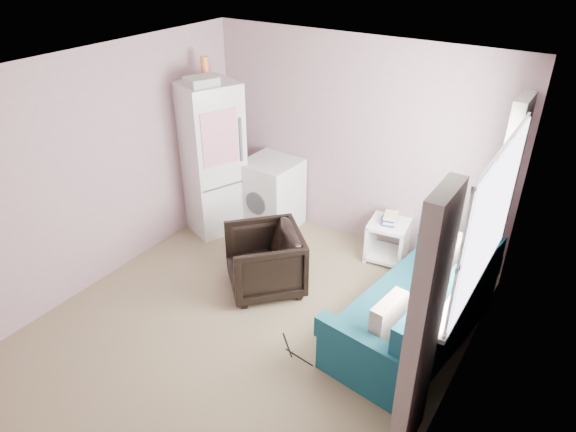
# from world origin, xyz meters

# --- Properties ---
(room) EXTENTS (3.84, 4.24, 2.54)m
(room) POSITION_xyz_m (0.02, 0.01, 1.25)
(room) COLOR #8C7B5B
(room) RESTS_ON ground
(armchair) EXTENTS (1.04, 1.04, 0.78)m
(armchair) POSITION_xyz_m (-0.25, 0.60, 0.39)
(armchair) COLOR black
(armchair) RESTS_ON ground
(fridge) EXTENTS (0.86, 0.85, 2.18)m
(fridge) POSITION_xyz_m (-1.58, 1.35, 0.97)
(fridge) COLOR silver
(fridge) RESTS_ON ground
(washing_machine) EXTENTS (0.68, 0.69, 0.92)m
(washing_machine) POSITION_xyz_m (-0.96, 1.76, 0.48)
(washing_machine) COLOR silver
(washing_machine) RESTS_ON ground
(side_table) EXTENTS (0.51, 0.51, 0.61)m
(side_table) POSITION_xyz_m (0.63, 1.86, 0.29)
(side_table) COLOR white
(side_table) RESTS_ON ground
(sofa) EXTENTS (1.12, 2.04, 0.87)m
(sofa) POSITION_xyz_m (1.43, 0.73, 0.32)
(sofa) COLOR #165666
(sofa) RESTS_ON ground
(window_dressing) EXTENTS (0.17, 2.62, 2.18)m
(window_dressing) POSITION_xyz_m (1.78, 0.70, 1.11)
(window_dressing) COLOR white
(window_dressing) RESTS_ON ground
(floor_cables) EXTENTS (0.47, 0.23, 0.01)m
(floor_cables) POSITION_xyz_m (0.54, -0.06, 0.01)
(floor_cables) COLOR black
(floor_cables) RESTS_ON ground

